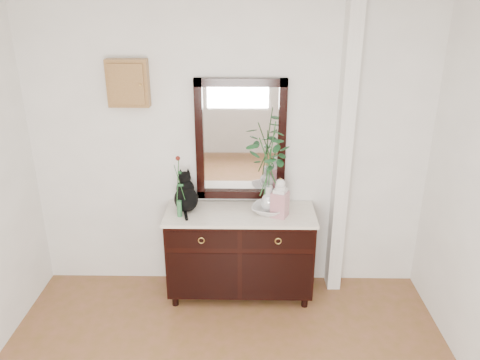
{
  "coord_description": "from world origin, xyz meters",
  "views": [
    {
      "loc": [
        0.16,
        -2.01,
        2.66
      ],
      "look_at": [
        0.1,
        1.63,
        1.2
      ],
      "focal_mm": 35.0,
      "sensor_mm": 36.0,
      "label": 1
    }
  ],
  "objects_px": {
    "ginger_jar": "(280,197)",
    "sideboard": "(240,249)",
    "cat": "(186,192)",
    "lotus_bowl": "(268,209)"
  },
  "relations": [
    {
      "from": "lotus_bowl",
      "to": "cat",
      "type": "bearing_deg",
      "value": 175.56
    },
    {
      "from": "sideboard",
      "to": "cat",
      "type": "bearing_deg",
      "value": 173.71
    },
    {
      "from": "sideboard",
      "to": "ginger_jar",
      "type": "relative_size",
      "value": 3.74
    },
    {
      "from": "cat",
      "to": "ginger_jar",
      "type": "height_order",
      "value": "ginger_jar"
    },
    {
      "from": "cat",
      "to": "lotus_bowl",
      "type": "height_order",
      "value": "cat"
    },
    {
      "from": "cat",
      "to": "ginger_jar",
      "type": "distance_m",
      "value": 0.83
    },
    {
      "from": "cat",
      "to": "ginger_jar",
      "type": "xyz_separation_m",
      "value": [
        0.83,
        -0.11,
        0.0
      ]
    },
    {
      "from": "ginger_jar",
      "to": "lotus_bowl",
      "type": "bearing_deg",
      "value": 148.29
    },
    {
      "from": "sideboard",
      "to": "cat",
      "type": "xyz_separation_m",
      "value": [
        -0.48,
        0.05,
        0.55
      ]
    },
    {
      "from": "ginger_jar",
      "to": "sideboard",
      "type": "bearing_deg",
      "value": 169.82
    }
  ]
}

